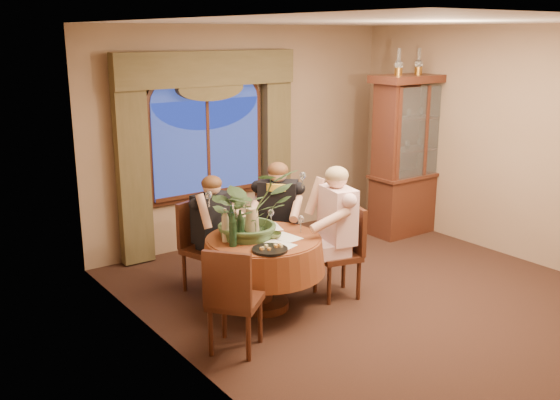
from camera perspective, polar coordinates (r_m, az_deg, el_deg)
floor at (r=6.78m, az=8.58°, el=-8.59°), size 5.00×5.00×0.00m
wall_back at (r=8.28m, az=-3.25°, el=6.00°), size 4.50×0.00×4.50m
wall_right at (r=8.08m, az=20.52°, el=4.85°), size 0.00×5.00×5.00m
ceiling at (r=6.22m, az=9.62°, el=15.79°), size 5.00×5.00×0.00m
window at (r=7.93m, az=-6.62°, el=4.79°), size 1.62×0.10×1.32m
arched_transom at (r=7.83m, az=-6.80°, el=10.42°), size 1.60×0.06×0.44m
drapery_left at (r=7.47m, az=-13.30°, el=2.91°), size 0.38×0.14×2.32m
drapery_right at (r=8.45m, az=-0.33°, el=4.70°), size 0.38×0.14×2.32m
swag_valance at (r=7.75m, az=-6.55°, el=11.86°), size 2.45×0.16×0.42m
dining_table at (r=6.27m, az=-1.49°, el=-6.69°), size 1.57×1.57×0.75m
china_cabinet at (r=8.74m, az=12.11°, el=4.06°), size 1.34×0.53×2.17m
oil_lamp_left at (r=8.32m, az=10.81°, el=12.29°), size 0.11×0.11×0.34m
oil_lamp_center at (r=8.60m, az=12.58°, el=12.28°), size 0.11×0.11×0.34m
oil_lamp_right at (r=8.88m, az=14.23°, el=12.26°), size 0.11×0.11×0.34m
chair_right at (r=6.54m, az=5.25°, el=-4.84°), size 0.51×0.51×0.96m
chair_back_right at (r=7.06m, az=-0.75°, el=-3.25°), size 0.59×0.59×0.96m
chair_back at (r=6.71m, az=-6.76°, el=-4.35°), size 0.53×0.53×0.96m
chair_front_left at (r=5.46m, az=-4.11°, el=-8.95°), size 0.59×0.59×0.96m
person_pink at (r=6.49m, az=5.24°, el=-2.93°), size 0.56×0.59×1.40m
person_back at (r=6.70m, az=-6.25°, el=-3.00°), size 0.53×0.50×1.27m
person_scarf at (r=6.94m, az=-0.17°, el=-1.91°), size 0.65×0.65×1.35m
stoneware_vase at (r=6.14m, az=-2.58°, el=-2.03°), size 0.15×0.15×0.29m
centerpiece_plant at (r=6.05m, az=-2.86°, el=1.97°), size 0.88×0.97×0.76m
olive_bowl at (r=6.12m, az=-0.61°, el=-3.26°), size 0.16×0.16×0.05m
cheese_platter at (r=5.77m, az=-0.93°, el=-4.56°), size 0.33×0.33×0.02m
wine_bottle_0 at (r=5.86m, az=-4.34°, el=-2.70°), size 0.07×0.07×0.33m
wine_bottle_1 at (r=5.93m, az=-3.65°, el=-2.47°), size 0.07×0.07×0.33m
wine_bottle_2 at (r=6.00m, az=-5.02°, el=-2.30°), size 0.07×0.07×0.33m
wine_bottle_3 at (r=6.08m, az=-4.45°, el=-2.03°), size 0.07×0.07×0.33m
tasting_paper_0 at (r=6.13m, az=0.51°, el=-3.43°), size 0.24×0.32×0.00m
tasting_paper_1 at (r=6.45m, az=-0.95°, el=-2.48°), size 0.29×0.35×0.00m
tasting_paper_2 at (r=5.91m, az=-0.13°, el=-4.13°), size 0.29×0.35×0.00m
wine_glass_person_pink at (r=6.27m, az=1.91°, el=-2.20°), size 0.07×0.07×0.18m
wine_glass_person_back at (r=6.38m, az=-4.15°, el=-1.90°), size 0.07×0.07×0.18m
wine_glass_person_scarf at (r=6.49m, az=-0.83°, el=-1.58°), size 0.07×0.07×0.18m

